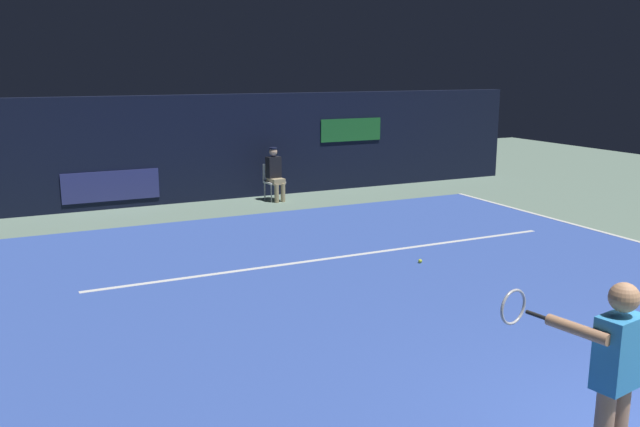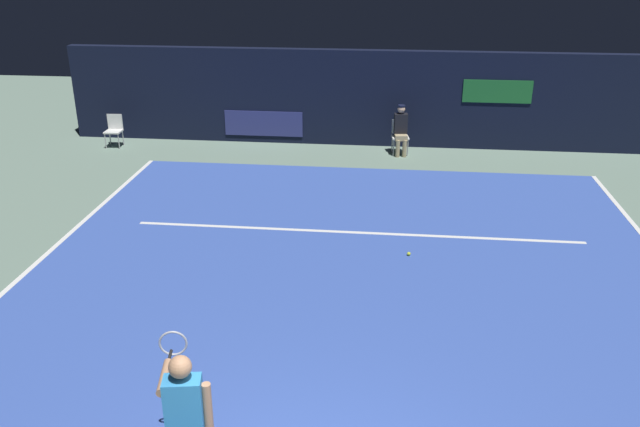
% 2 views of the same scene
% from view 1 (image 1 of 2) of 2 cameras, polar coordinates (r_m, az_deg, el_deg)
% --- Properties ---
extents(ground_plane, '(33.59, 33.59, 0.00)m').
position_cam_1_polar(ground_plane, '(9.91, 7.65, -6.83)').
color(ground_plane, slate).
extents(court_surface, '(11.16, 12.13, 0.01)m').
position_cam_1_polar(court_surface, '(9.90, 7.65, -6.79)').
color(court_surface, '#3856B2').
rests_on(court_surface, ground).
extents(line_service, '(8.70, 0.10, 0.01)m').
position_cam_1_polar(line_service, '(11.64, 1.91, -3.71)').
color(line_service, white).
rests_on(line_service, court_surface).
extents(back_wall, '(16.83, 0.33, 2.60)m').
position_cam_1_polar(back_wall, '(16.94, -7.74, 5.67)').
color(back_wall, black).
rests_on(back_wall, ground).
extents(tennis_player, '(0.75, 0.93, 1.73)m').
position_cam_1_polar(tennis_player, '(5.54, 23.66, -12.69)').
color(tennis_player, tan).
rests_on(tennis_player, ground).
extents(line_judge_on_chair, '(0.49, 0.56, 1.32)m').
position_cam_1_polar(line_judge_on_chair, '(16.53, -3.89, 3.45)').
color(line_judge_on_chair, white).
rests_on(line_judge_on_chair, ground).
extents(tennis_ball, '(0.07, 0.07, 0.07)m').
position_cam_1_polar(tennis_ball, '(11.40, 8.55, -4.03)').
color(tennis_ball, '#CCE033').
rests_on(tennis_ball, court_surface).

